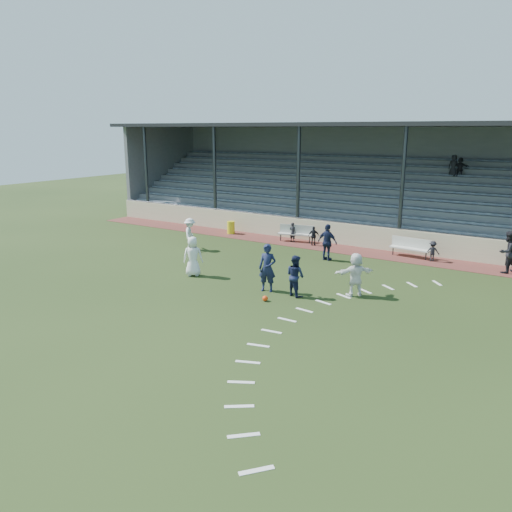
{
  "coord_description": "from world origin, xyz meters",
  "views": [
    {
      "loc": [
        10.5,
        -13.85,
        6.27
      ],
      "look_at": [
        0.0,
        2.5,
        1.3
      ],
      "focal_mm": 35.0,
      "sensor_mm": 36.0,
      "label": 1
    }
  ],
  "objects": [
    {
      "name": "sub_right",
      "position": [
        5.04,
        10.5,
        0.52
      ],
      "size": [
        0.71,
        0.5,
        1.0
      ],
      "primitive_type": "imported",
      "rotation": [
        0.0,
        0.0,
        3.36
      ],
      "color": "black",
      "rests_on": "cinder_track"
    },
    {
      "name": "sub_left_near",
      "position": [
        -2.72,
        10.59,
        0.57
      ],
      "size": [
        0.43,
        0.3,
        1.11
      ],
      "primitive_type": "imported",
      "rotation": [
        0.0,
        0.0,
        3.05
      ],
      "color": "black",
      "rests_on": "cinder_track"
    },
    {
      "name": "player_white_lead",
      "position": [
        -3.19,
        2.37,
        0.87
      ],
      "size": [
        1.02,
        0.93,
        1.75
      ],
      "primitive_type": "imported",
      "rotation": [
        0.0,
        0.0,
        3.72
      ],
      "color": "white",
      "rests_on": "ground"
    },
    {
      "name": "retaining_wall",
      "position": [
        0.0,
        11.55,
        0.6
      ],
      "size": [
        34.0,
        0.18,
        1.2
      ],
      "primitive_type": "cube",
      "color": "beige",
      "rests_on": "ground"
    },
    {
      "name": "player_white_wing",
      "position": [
        -6.47,
        6.09,
        0.84
      ],
      "size": [
        1.1,
        1.26,
        1.69
      ],
      "primitive_type": "imported",
      "rotation": [
        0.0,
        0.0,
        2.11
      ],
      "color": "white",
      "rests_on": "ground"
    },
    {
      "name": "player_navy_mid",
      "position": [
        1.86,
        2.39,
        0.8
      ],
      "size": [
        0.94,
        0.84,
        1.61
      ],
      "primitive_type": "imported",
      "rotation": [
        0.0,
        0.0,
        2.8
      ],
      "color": "#151C3B",
      "rests_on": "ground"
    },
    {
      "name": "football",
      "position": [
        1.23,
        1.21,
        0.11
      ],
      "size": [
        0.21,
        0.21,
        0.21
      ],
      "primitive_type": "sphere",
      "color": "#F03D0E",
      "rests_on": "ground"
    },
    {
      "name": "official",
      "position": [
        8.3,
        10.24,
        0.96
      ],
      "size": [
        1.11,
        1.16,
        1.89
      ],
      "primitive_type": "imported",
      "rotation": [
        0.0,
        0.0,
        4.12
      ],
      "color": "black",
      "rests_on": "cinder_track"
    },
    {
      "name": "penalty_arc",
      "position": [
        4.12,
        0.0,
        0.01
      ],
      "size": [
        3.89,
        14.63,
        0.01
      ],
      "color": "white",
      "rests_on": "ground"
    },
    {
      "name": "player_navy_lead",
      "position": [
        0.67,
        2.29,
        0.95
      ],
      "size": [
        0.79,
        0.62,
        1.91
      ],
      "primitive_type": "imported",
      "rotation": [
        0.0,
        0.0,
        0.26
      ],
      "color": "#151C3B",
      "rests_on": "ground"
    },
    {
      "name": "ground",
      "position": [
        0.0,
        0.0,
        0.0
      ],
      "size": [
        90.0,
        90.0,
        0.0
      ],
      "primitive_type": "plane",
      "color": "#233315",
      "rests_on": "ground"
    },
    {
      "name": "bench_right",
      "position": [
        3.88,
        10.79,
        0.58
      ],
      "size": [
        2.03,
        0.63,
        0.95
      ],
      "rotation": [
        0.0,
        0.0,
        -0.09
      ],
      "color": "beige",
      "rests_on": "cinder_track"
    },
    {
      "name": "bench_left",
      "position": [
        -2.62,
        10.81,
        0.58
      ],
      "size": [
        2.04,
        0.92,
        0.95
      ],
      "rotation": [
        0.0,
        0.0,
        0.24
      ],
      "color": "beige",
      "rests_on": "cinder_track"
    },
    {
      "name": "trash_bin",
      "position": [
        -7.03,
        10.6,
        0.4
      ],
      "size": [
        0.47,
        0.47,
        0.75
      ],
      "primitive_type": "cylinder",
      "color": "yellow",
      "rests_on": "cinder_track"
    },
    {
      "name": "cinder_track",
      "position": [
        0.0,
        10.5,
        0.01
      ],
      "size": [
        34.0,
        2.0,
        0.02
      ],
      "primitive_type": "cube",
      "color": "#582723",
      "rests_on": "ground"
    },
    {
      "name": "player_white_back",
      "position": [
        3.79,
        3.66,
        0.85
      ],
      "size": [
        1.45,
        1.48,
        1.69
      ],
      "primitive_type": "imported",
      "rotation": [
        0.0,
        0.0,
        3.95
      ],
      "color": "white",
      "rests_on": "ground"
    },
    {
      "name": "grandstand",
      "position": [
        0.0,
        16.26,
        2.2
      ],
      "size": [
        34.6,
        9.0,
        6.61
      ],
      "color": "slate",
      "rests_on": "ground"
    },
    {
      "name": "sub_left_far",
      "position": [
        -1.32,
        10.43,
        0.55
      ],
      "size": [
        0.67,
        0.48,
        1.06
      ],
      "primitive_type": "imported",
      "rotation": [
        0.0,
        0.0,
        3.55
      ],
      "color": "black",
      "rests_on": "cinder_track"
    },
    {
      "name": "player_navy_wing",
      "position": [
        0.63,
        7.98,
        0.9
      ],
      "size": [
        1.09,
        0.56,
        1.79
      ],
      "primitive_type": "imported",
      "rotation": [
        0.0,
        0.0,
        3.03
      ],
      "color": "#151C3B",
      "rests_on": "ground"
    }
  ]
}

